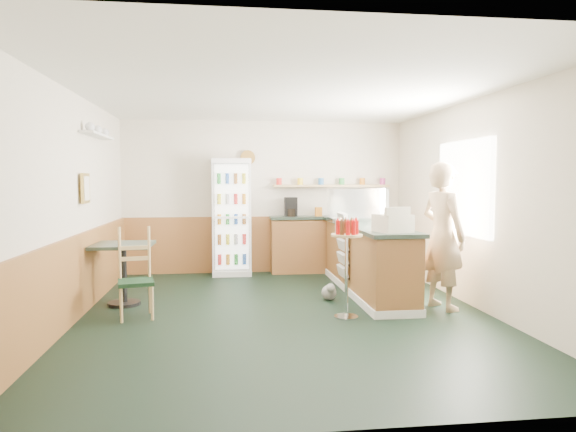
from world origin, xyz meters
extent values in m
plane|color=black|center=(0.00, 0.00, 0.00)|extent=(6.00, 6.00, 0.00)
cube|color=beige|center=(0.00, 3.01, 1.35)|extent=(5.00, 0.02, 2.70)
cube|color=beige|center=(-2.51, 0.00, 1.35)|extent=(0.02, 6.00, 2.70)
cube|color=beige|center=(2.51, 0.00, 1.35)|extent=(0.02, 6.00, 2.70)
cube|color=silver|center=(0.00, 0.00, 2.71)|extent=(5.00, 6.00, 0.02)
cube|color=#985831|center=(0.00, 2.97, 0.50)|extent=(4.98, 0.05, 1.00)
cube|color=#985831|center=(-2.47, 0.00, 0.50)|extent=(0.05, 5.98, 1.00)
cube|color=white|center=(2.46, 0.30, 1.55)|extent=(0.06, 1.45, 1.25)
cube|color=gold|center=(-2.45, 0.50, 1.55)|extent=(0.03, 0.32, 0.38)
cube|color=white|center=(-2.40, 1.00, 2.25)|extent=(0.18, 1.20, 0.03)
cylinder|color=olive|center=(-0.30, 2.94, 2.05)|extent=(0.26, 0.04, 0.26)
cube|color=#985831|center=(1.35, 1.07, 0.47)|extent=(0.60, 2.95, 0.95)
cube|color=white|center=(1.35, 1.07, 0.05)|extent=(0.64, 2.97, 0.10)
cube|color=#2C3D32|center=(1.35, 1.08, 0.98)|extent=(0.68, 3.01, 0.05)
cube|color=#985831|center=(1.20, 2.80, 0.47)|extent=(2.20, 0.38, 0.95)
cube|color=#2C3D32|center=(1.20, 2.80, 0.98)|extent=(2.24, 0.42, 0.05)
cube|color=#D8B274|center=(1.20, 2.88, 1.55)|extent=(2.10, 0.22, 0.04)
cube|color=black|center=(0.45, 2.80, 1.18)|extent=(0.22, 0.18, 0.34)
cylinder|color=#B2664C|center=(0.25, 2.88, 1.63)|extent=(0.10, 0.10, 0.12)
cylinder|color=#B2664C|center=(0.63, 2.88, 1.63)|extent=(0.10, 0.10, 0.12)
cylinder|color=#B2664C|center=(1.01, 2.88, 1.63)|extent=(0.10, 0.10, 0.12)
cylinder|color=#B2664C|center=(1.39, 2.88, 1.63)|extent=(0.10, 0.10, 0.12)
cylinder|color=#B2664C|center=(1.77, 2.88, 1.63)|extent=(0.10, 0.10, 0.12)
cylinder|color=#B2664C|center=(2.15, 2.88, 1.63)|extent=(0.10, 0.10, 0.12)
cube|color=white|center=(-0.60, 2.78, 1.01)|extent=(0.67, 0.47, 2.02)
cube|color=white|center=(-0.60, 2.55, 1.02)|extent=(0.56, 0.02, 1.79)
cube|color=silver|center=(-0.60, 2.48, 1.02)|extent=(0.60, 0.02, 1.85)
cube|color=silver|center=(1.35, 1.62, 1.04)|extent=(0.89, 0.46, 0.06)
cube|color=silver|center=(1.35, 1.62, 1.29)|extent=(0.87, 0.44, 0.44)
cube|color=beige|center=(1.35, -0.08, 1.12)|extent=(0.46, 0.48, 0.22)
imported|color=tan|center=(2.05, 0.01, 0.94)|extent=(0.64, 0.74, 1.88)
cylinder|color=silver|center=(0.72, -0.27, 0.01)|extent=(0.29, 0.29, 0.02)
cylinder|color=silver|center=(0.72, -0.27, 0.50)|extent=(0.04, 0.04, 0.99)
cylinder|color=#D8B274|center=(0.72, -0.27, 1.00)|extent=(0.38, 0.38, 0.03)
cylinder|color=red|center=(0.83, -0.32, 1.09)|extent=(0.05, 0.05, 0.17)
cylinder|color=red|center=(0.84, -0.25, 1.09)|extent=(0.05, 0.05, 0.17)
cylinder|color=red|center=(0.80, -0.19, 1.09)|extent=(0.05, 0.05, 0.17)
cylinder|color=red|center=(0.74, -0.16, 1.09)|extent=(0.05, 0.05, 0.17)
cylinder|color=red|center=(0.67, -0.17, 1.09)|extent=(0.05, 0.05, 0.17)
cylinder|color=red|center=(0.62, -0.22, 1.09)|extent=(0.05, 0.05, 0.17)
cylinder|color=red|center=(0.61, -0.29, 1.09)|extent=(0.05, 0.05, 0.17)
cylinder|color=red|center=(0.64, -0.35, 1.09)|extent=(0.05, 0.05, 0.17)
cylinder|color=red|center=(0.71, -0.38, 1.09)|extent=(0.05, 0.05, 0.17)
cylinder|color=red|center=(0.78, -0.37, 1.09)|extent=(0.05, 0.05, 0.17)
cube|color=black|center=(1.01, 1.07, 0.25)|extent=(0.05, 0.48, 0.03)
cube|color=silver|center=(0.99, 1.07, 0.32)|extent=(0.10, 0.43, 0.16)
cube|color=black|center=(1.01, 1.07, 0.45)|extent=(0.05, 0.48, 0.03)
cube|color=silver|center=(0.99, 1.07, 0.52)|extent=(0.10, 0.43, 0.16)
cube|color=black|center=(1.01, 1.07, 0.64)|extent=(0.05, 0.48, 0.03)
cube|color=silver|center=(0.99, 1.07, 0.71)|extent=(0.10, 0.43, 0.16)
cube|color=black|center=(1.01, 1.07, 0.84)|extent=(0.05, 0.48, 0.03)
cube|color=silver|center=(0.99, 1.07, 0.91)|extent=(0.10, 0.43, 0.16)
cube|color=black|center=(1.01, 1.07, 1.03)|extent=(0.05, 0.48, 0.03)
cube|color=silver|center=(0.99, 1.07, 1.10)|extent=(0.10, 0.43, 0.16)
cylinder|color=black|center=(-2.05, 0.71, 0.02)|extent=(0.43, 0.43, 0.04)
cylinder|color=black|center=(-2.05, 0.71, 0.40)|extent=(0.09, 0.09, 0.75)
cube|color=#2C3D32|center=(-2.05, 0.71, 0.80)|extent=(0.76, 0.76, 0.04)
cube|color=black|center=(-1.78, 0.04, 0.43)|extent=(0.48, 0.48, 0.05)
cylinder|color=#D8B274|center=(-1.95, -0.14, 0.21)|extent=(0.03, 0.03, 0.42)
cylinder|color=#D8B274|center=(-1.61, -0.14, 0.21)|extent=(0.03, 0.03, 0.42)
cylinder|color=#D8B274|center=(-1.95, 0.21, 0.21)|extent=(0.03, 0.03, 0.42)
cylinder|color=#D8B274|center=(-1.61, 0.21, 0.21)|extent=(0.03, 0.03, 0.42)
cube|color=#D8B274|center=(-1.78, 0.22, 0.76)|extent=(0.36, 0.11, 0.65)
sphere|color=gray|center=(0.70, 0.66, 0.10)|extent=(0.21, 0.21, 0.21)
sphere|color=gray|center=(0.70, 0.55, 0.19)|extent=(0.12, 0.12, 0.12)
camera|label=1|loc=(-0.73, -6.20, 1.65)|focal=32.00mm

